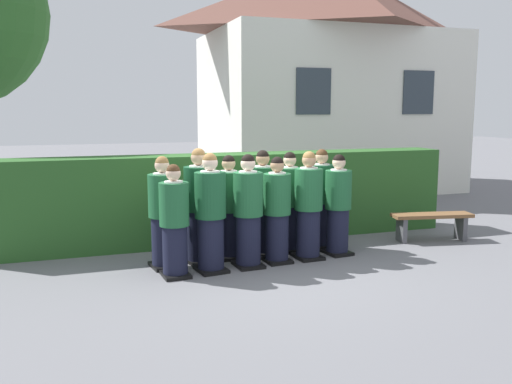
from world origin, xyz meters
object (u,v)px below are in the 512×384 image
object	(u,v)px
student_front_row_2	(248,214)
student_rear_row_5	(321,201)
student_front_row_5	(338,207)
student_rear_row_1	(199,209)
student_front_row_3	(277,212)
student_rear_row_0	(163,215)
wooden_bench	(432,221)
student_rear_row_2	(229,209)
student_front_row_0	(174,224)
student_rear_row_3	(263,205)
student_front_row_4	(308,208)
student_front_row_1	(211,216)
student_rear_row_4	(289,204)

from	to	relation	value
student_front_row_2	student_rear_row_5	bearing A→B (deg)	25.24
student_rear_row_5	student_front_row_5	bearing A→B (deg)	-83.28
student_front_row_2	student_rear_row_1	bearing A→B (deg)	144.20
student_front_row_3	student_rear_row_0	xyz separation A→B (m)	(-1.65, 0.27, 0.02)
student_front_row_2	wooden_bench	bearing A→B (deg)	7.70
student_front_row_5	student_rear_row_1	bearing A→B (deg)	173.88
student_rear_row_1	student_rear_row_2	xyz separation A→B (m)	(0.49, 0.10, -0.06)
student_front_row_0	student_rear_row_2	size ratio (longest dim) A/B	0.97
student_rear_row_3	student_rear_row_2	bearing A→B (deg)	-174.58
student_front_row_0	student_front_row_5	size ratio (longest dim) A/B	0.98
student_front_row_4	wooden_bench	bearing A→B (deg)	7.85
student_front_row_3	student_rear_row_3	distance (m)	0.51
student_front_row_3	student_rear_row_5	distance (m)	1.19
student_front_row_4	student_front_row_5	world-z (taller)	student_front_row_4
student_rear_row_1	student_rear_row_5	distance (m)	2.13
student_front_row_2	student_front_row_4	world-z (taller)	student_front_row_4
student_rear_row_0	student_rear_row_5	world-z (taller)	student_rear_row_5
wooden_bench	student_rear_row_0	bearing A→B (deg)	-178.59
student_front_row_1	student_front_row_3	world-z (taller)	student_front_row_1
student_front_row_1	student_front_row_4	world-z (taller)	student_front_row_1
student_rear_row_1	student_rear_row_4	distance (m)	1.55
student_rear_row_2	student_rear_row_4	xyz separation A→B (m)	(1.05, 0.11, 0.01)
student_rear_row_5	wooden_bench	world-z (taller)	student_rear_row_5
student_front_row_4	student_rear_row_4	size ratio (longest dim) A/B	1.03
student_rear_row_1	wooden_bench	bearing A→B (deg)	0.44
student_front_row_0	student_rear_row_4	size ratio (longest dim) A/B	0.97
student_front_row_1	student_rear_row_1	world-z (taller)	student_rear_row_1
student_front_row_3	student_rear_row_4	xyz separation A→B (m)	(0.43, 0.57, 0.01)
student_rear_row_2	student_front_row_3	bearing A→B (deg)	-36.49
student_front_row_2	student_rear_row_4	size ratio (longest dim) A/B	1.02
student_rear_row_5	student_rear_row_0	bearing A→B (deg)	-172.62
student_front_row_4	student_rear_row_3	distance (m)	0.74
student_front_row_0	student_front_row_3	xyz separation A→B (m)	(1.58, 0.23, 0.02)
student_front_row_5	student_rear_row_3	distance (m)	1.19
student_rear_row_3	student_rear_row_5	world-z (taller)	student_rear_row_3
student_front_row_3	student_rear_row_0	distance (m)	1.67
student_front_row_2	student_rear_row_3	size ratio (longest dim) A/B	1.00
student_rear_row_3	student_rear_row_4	bearing A→B (deg)	7.06
student_front_row_3	student_rear_row_1	xyz separation A→B (m)	(-1.10, 0.35, 0.06)
student_front_row_2	student_front_row_3	world-z (taller)	student_front_row_2
student_front_row_1	wooden_bench	world-z (taller)	student_front_row_1
student_front_row_3	student_front_row_4	xyz separation A→B (m)	(0.53, 0.03, 0.03)
student_rear_row_5	student_front_row_3	bearing A→B (deg)	-148.97
student_front_row_1	student_front_row_5	xyz separation A→B (m)	(2.13, 0.27, -0.05)
student_rear_row_1	wooden_bench	size ratio (longest dim) A/B	1.19
student_front_row_3	student_rear_row_0	world-z (taller)	student_rear_row_0
student_front_row_5	student_rear_row_4	world-z (taller)	student_rear_row_4
student_rear_row_1	student_rear_row_3	world-z (taller)	student_rear_row_1
student_front_row_5	student_front_row_1	bearing A→B (deg)	-172.89
student_front_row_0	wooden_bench	world-z (taller)	student_front_row_0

